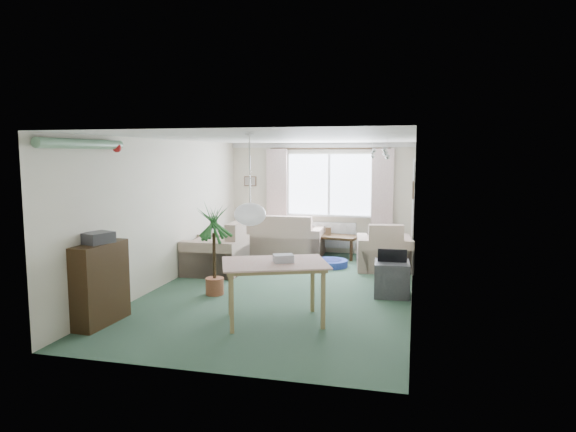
% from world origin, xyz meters
% --- Properties ---
extents(ground, '(6.50, 6.50, 0.00)m').
position_xyz_m(ground, '(0.00, 0.00, 0.00)').
color(ground, '#30503C').
extents(window, '(1.80, 0.03, 1.30)m').
position_xyz_m(window, '(0.20, 3.23, 1.50)').
color(window, white).
extents(curtain_rod, '(2.60, 0.03, 0.03)m').
position_xyz_m(curtain_rod, '(0.20, 3.15, 2.27)').
color(curtain_rod, black).
extents(curtain_left, '(0.45, 0.08, 2.00)m').
position_xyz_m(curtain_left, '(-0.95, 3.13, 1.27)').
color(curtain_left, beige).
extents(curtain_right, '(0.45, 0.08, 2.00)m').
position_xyz_m(curtain_right, '(1.35, 3.13, 1.27)').
color(curtain_right, beige).
extents(radiator, '(1.20, 0.10, 0.55)m').
position_xyz_m(radiator, '(0.20, 3.19, 0.40)').
color(radiator, white).
extents(doorway, '(0.03, 0.95, 2.00)m').
position_xyz_m(doorway, '(1.99, 2.20, 1.00)').
color(doorway, black).
extents(pendant_lamp, '(0.36, 0.36, 0.36)m').
position_xyz_m(pendant_lamp, '(0.20, -2.30, 1.48)').
color(pendant_lamp, white).
extents(tinsel_garland, '(1.60, 1.60, 0.12)m').
position_xyz_m(tinsel_garland, '(-1.92, -2.30, 2.28)').
color(tinsel_garland, '#196626').
extents(bauble_cluster_a, '(0.20, 0.20, 0.20)m').
position_xyz_m(bauble_cluster_a, '(1.30, 0.90, 2.22)').
color(bauble_cluster_a, silver).
extents(bauble_cluster_b, '(0.20, 0.20, 0.20)m').
position_xyz_m(bauble_cluster_b, '(1.60, -0.30, 2.22)').
color(bauble_cluster_b, silver).
extents(wall_picture_back, '(0.28, 0.03, 0.22)m').
position_xyz_m(wall_picture_back, '(-1.60, 3.23, 1.55)').
color(wall_picture_back, brown).
extents(wall_picture_right, '(0.03, 0.24, 0.30)m').
position_xyz_m(wall_picture_right, '(1.98, 1.20, 1.55)').
color(wall_picture_right, brown).
extents(sofa, '(1.80, 1.00, 0.88)m').
position_xyz_m(sofa, '(-0.74, 2.75, 0.44)').
color(sofa, beige).
rests_on(sofa, ground).
extents(armchair_corner, '(1.12, 1.07, 0.89)m').
position_xyz_m(armchair_corner, '(1.48, 1.88, 0.45)').
color(armchair_corner, beige).
rests_on(armchair_corner, ground).
extents(armchair_left, '(1.01, 1.06, 0.93)m').
position_xyz_m(armchair_left, '(-1.50, 0.84, 0.47)').
color(armchair_left, tan).
rests_on(armchair_left, ground).
extents(coffee_table, '(1.13, 0.77, 0.46)m').
position_xyz_m(coffee_table, '(0.38, 2.75, 0.23)').
color(coffee_table, black).
rests_on(coffee_table, ground).
extents(photo_frame, '(0.12, 0.05, 0.16)m').
position_xyz_m(photo_frame, '(0.26, 2.77, 0.54)').
color(photo_frame, brown).
rests_on(photo_frame, coffee_table).
extents(bookshelf, '(0.33, 0.87, 1.04)m').
position_xyz_m(bookshelf, '(-1.84, -2.19, 0.52)').
color(bookshelf, black).
rests_on(bookshelf, ground).
extents(hifi_box, '(0.37, 0.42, 0.14)m').
position_xyz_m(hifi_box, '(-1.85, -2.19, 1.11)').
color(hifi_box, '#38383D').
rests_on(hifi_box, bookshelf).
extents(houseplant, '(0.79, 0.79, 1.40)m').
position_xyz_m(houseplant, '(-0.95, -0.56, 0.70)').
color(houseplant, '#1D562F').
rests_on(houseplant, ground).
extents(dining_table, '(1.44, 1.21, 0.76)m').
position_xyz_m(dining_table, '(0.29, -1.58, 0.38)').
color(dining_table, tan).
rests_on(dining_table, ground).
extents(gift_box, '(0.30, 0.27, 0.12)m').
position_xyz_m(gift_box, '(0.40, -1.55, 0.82)').
color(gift_box, '#BABAC5').
rests_on(gift_box, dining_table).
extents(tv_cube, '(0.56, 0.61, 0.52)m').
position_xyz_m(tv_cube, '(1.70, 0.05, 0.26)').
color(tv_cube, '#38393E').
rests_on(tv_cube, ground).
extents(pet_bed, '(0.79, 0.79, 0.13)m').
position_xyz_m(pet_bed, '(0.47, 1.83, 0.06)').
color(pet_bed, '#22249E').
rests_on(pet_bed, ground).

